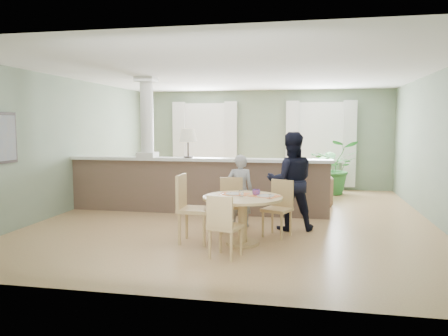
% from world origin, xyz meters
% --- Properties ---
extents(ground, '(8.00, 8.00, 0.00)m').
position_xyz_m(ground, '(0.00, 0.00, 0.00)').
color(ground, tan).
rests_on(ground, ground).
extents(room_shell, '(7.02, 8.02, 2.71)m').
position_xyz_m(room_shell, '(-0.03, 0.63, 1.81)').
color(room_shell, gray).
rests_on(room_shell, ground).
extents(pony_wall, '(5.32, 0.38, 2.70)m').
position_xyz_m(pony_wall, '(-0.99, 0.20, 0.71)').
color(pony_wall, brown).
rests_on(pony_wall, ground).
extents(sofa, '(3.28, 1.60, 0.92)m').
position_xyz_m(sofa, '(0.18, 1.71, 0.46)').
color(sofa, '#8F644E').
rests_on(sofa, ground).
extents(houseplant, '(1.35, 1.20, 1.38)m').
position_xyz_m(houseplant, '(1.92, 3.20, 0.69)').
color(houseplant, '#2B6B2C').
rests_on(houseplant, ground).
extents(dining_table, '(1.18, 1.18, 0.81)m').
position_xyz_m(dining_table, '(0.36, -1.85, 0.57)').
color(dining_table, tan).
rests_on(dining_table, ground).
extents(chair_far_boy, '(0.46, 0.46, 0.88)m').
position_xyz_m(chair_far_boy, '(0.05, -1.07, 0.49)').
color(chair_far_boy, tan).
rests_on(chair_far_boy, ground).
extents(chair_far_man, '(0.52, 0.52, 0.88)m').
position_xyz_m(chair_far_man, '(0.85, -1.26, 0.49)').
color(chair_far_man, tan).
rests_on(chair_far_man, ground).
extents(chair_near, '(0.47, 0.47, 0.85)m').
position_xyz_m(chair_near, '(0.21, -2.62, 0.47)').
color(chair_near, tan).
rests_on(chair_near, ground).
extents(chair_side, '(0.47, 0.47, 1.02)m').
position_xyz_m(chair_side, '(-0.44, -1.91, 0.56)').
color(chair_side, tan).
rests_on(chair_side, ground).
extents(child_person, '(0.50, 0.36, 1.25)m').
position_xyz_m(child_person, '(0.14, -0.73, 0.62)').
color(child_person, '#9A9A9F').
rests_on(child_person, ground).
extents(man_person, '(0.90, 0.76, 1.64)m').
position_xyz_m(man_person, '(1.01, -0.82, 0.82)').
color(man_person, black).
rests_on(man_person, ground).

